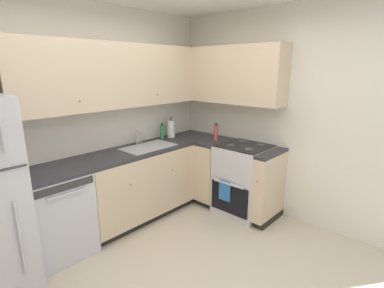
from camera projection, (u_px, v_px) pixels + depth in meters
name	position (u px, v px, depth m)	size (l,w,h in m)	color
ground_plane	(192.00, 286.00, 2.63)	(3.56, 3.30, 0.02)	beige
wall_back	(86.00, 120.00, 3.39)	(3.66, 0.05, 2.62)	silver
wall_right	(290.00, 117.00, 3.58)	(0.05, 3.40, 2.62)	silver
dishwasher	(56.00, 214.00, 2.98)	(0.60, 0.63, 0.88)	silver
lower_cabinets_back	(138.00, 185.00, 3.72)	(1.46, 0.62, 0.88)	beige
countertop_back	(136.00, 151.00, 3.60)	(2.66, 0.60, 0.04)	#2D2D33
lower_cabinets_right	(232.00, 177.00, 3.97)	(0.62, 1.08, 0.88)	beige
countertop_right	(233.00, 145.00, 3.86)	(0.60, 1.08, 0.03)	#2D2D33
oven_range	(244.00, 179.00, 3.86)	(0.68, 0.62, 1.07)	silver
upper_cabinets_back	(113.00, 76.00, 3.35)	(2.34, 0.34, 0.73)	beige
upper_cabinets_right	(227.00, 75.00, 3.87)	(0.32, 1.61, 0.73)	beige
sink	(149.00, 150.00, 3.71)	(0.67, 0.40, 0.10)	#B7B7BC
faucet	(139.00, 136.00, 3.81)	(0.07, 0.16, 0.19)	silver
soap_bottle	(162.00, 132.00, 4.11)	(0.06, 0.06, 0.23)	#338C4C
paper_towel_roll	(171.00, 129.00, 4.21)	(0.11, 0.11, 0.31)	white
oil_bottle	(216.00, 133.00, 4.01)	(0.06, 0.06, 0.24)	#BF4C3F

